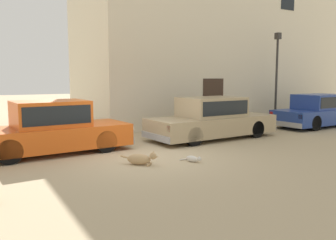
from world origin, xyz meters
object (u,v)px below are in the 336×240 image
at_px(stray_cat, 193,159).
at_px(street_lamp, 277,67).
at_px(parked_sedan_third, 319,111).
at_px(parked_sedan_nearest, 52,128).
at_px(stray_dog_spotted, 141,159).
at_px(parked_sedan_second, 212,118).

bearing_deg(stray_cat, street_lamp, 93.99).
bearing_deg(parked_sedan_third, parked_sedan_nearest, 176.93).
height_order(parked_sedan_third, stray_cat, parked_sedan_third).
height_order(stray_dog_spotted, street_lamp, street_lamp).
bearing_deg(street_lamp, stray_dog_spotted, -156.34).
bearing_deg(street_lamp, parked_sedan_nearest, -172.84).
xyz_separation_m(parked_sedan_nearest, street_lamp, (10.14, 1.27, 1.89)).
bearing_deg(stray_cat, parked_sedan_second, 110.04).
bearing_deg(parked_sedan_second, parked_sedan_third, -2.20).
xyz_separation_m(parked_sedan_third, street_lamp, (-1.21, 1.39, 1.92)).
bearing_deg(parked_sedan_second, street_lamp, 14.37).
distance_m(stray_dog_spotted, stray_cat, 1.32).
distance_m(parked_sedan_second, parked_sedan_third, 5.95).
bearing_deg(parked_sedan_third, parked_sedan_second, 178.83).
xyz_separation_m(parked_sedan_nearest, parked_sedan_second, (5.40, -0.26, -0.01)).
bearing_deg(street_lamp, parked_sedan_second, -162.12).
height_order(parked_sedan_second, stray_dog_spotted, parked_sedan_second).
relative_size(parked_sedan_third, stray_cat, 9.10).
relative_size(parked_sedan_nearest, street_lamp, 1.09).
bearing_deg(parked_sedan_nearest, parked_sedan_second, -6.72).
height_order(stray_cat, street_lamp, street_lamp).
relative_size(parked_sedan_second, stray_cat, 9.49).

